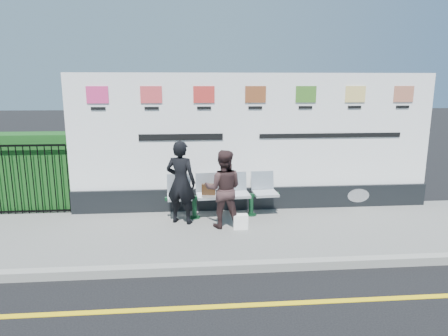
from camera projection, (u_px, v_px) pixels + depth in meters
name	position (u px, v px, depth m)	size (l,w,h in m)	color
ground	(261.00, 305.00, 5.34)	(80.00, 80.00, 0.00)	black
pavement	(238.00, 232.00, 7.77)	(14.00, 3.00, 0.12)	slate
kerb	(250.00, 266.00, 6.30)	(14.00, 0.18, 0.14)	gray
yellow_line	(261.00, 305.00, 5.34)	(14.00, 0.10, 0.01)	yellow
billboard	(254.00, 152.00, 8.84)	(8.00, 0.30, 3.00)	black
hedge	(27.00, 171.00, 8.95)	(2.35, 0.70, 1.70)	#174B18
railing	(19.00, 179.00, 8.52)	(2.05, 0.06, 1.54)	black
bench	(223.00, 205.00, 8.46)	(2.33, 0.60, 0.50)	silver
woman_left	(181.00, 182.00, 7.97)	(0.62, 0.40, 1.69)	black
woman_right	(223.00, 189.00, 7.76)	(0.75, 0.58, 1.54)	#392525
handbag_brown	(209.00, 189.00, 8.34)	(0.28, 0.12, 0.22)	black
carrier_bag_white	(240.00, 222.00, 7.78)	(0.28, 0.17, 0.28)	white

